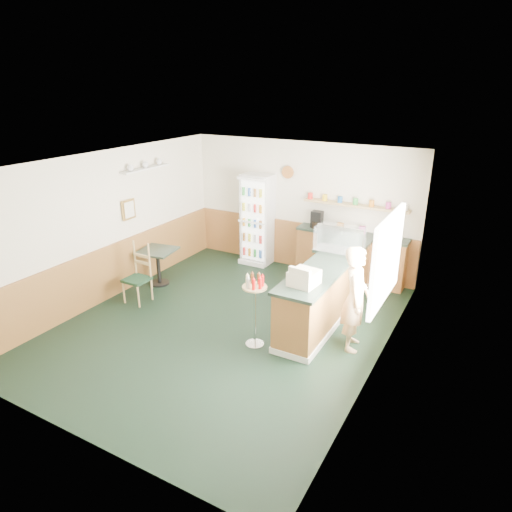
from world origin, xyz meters
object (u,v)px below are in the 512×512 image
Objects in this scene: display_case at (340,240)px; drinks_fridge at (257,220)px; shopkeeper at (355,299)px; cafe_table at (158,260)px; cafe_chair at (139,271)px; cash_register at (304,278)px; condiment_stand at (255,300)px.

drinks_fridge is at bearing 153.18° from display_case.
cafe_table is at bearing 69.81° from shopkeeper.
shopkeeper is 1.48× the size of cafe_chair.
cafe_chair is (-3.93, -0.33, -0.24)m from shopkeeper.
drinks_fridge is 4.96× the size of cash_register.
cafe_chair is (-0.96, -2.70, -0.41)m from drinks_fridge.
shopkeeper is 1.49m from condiment_stand.
shopkeeper is at bearing 29.62° from cash_register.
drinks_fridge is 1.71× the size of condiment_stand.
display_case is at bearing 96.43° from cash_register.
condiment_stand is at bearing -61.69° from drinks_fridge.
cash_register is 0.81m from condiment_stand.
cafe_chair is at bearing 172.50° from condiment_stand.
condiment_stand reaches higher than cafe_chair.
cash_register is at bearing -49.73° from drinks_fridge.
cafe_table is at bearing -165.92° from display_case.
shopkeeper reaches higher than display_case.
display_case is 3.65m from cafe_chair.
cafe_chair is at bearing -173.05° from cash_register.
display_case is 0.50× the size of shopkeeper.
condiment_stand is at bearing -20.69° from cafe_table.
drinks_fridge is at bearing 70.37° from cafe_chair.
cafe_table is at bearing 175.18° from cash_register.
cafe_chair reaches higher than cafe_table.
cash_register is (2.26, -2.67, 0.13)m from drinks_fridge.
drinks_fridge is 2.55m from display_case.
condiment_stand is at bearing -142.69° from cash_register.
cafe_table is at bearing 103.68° from cafe_chair.
display_case is 1.48m from shopkeeper.
drinks_fridge reaches higher than cafe_chair.
condiment_stand reaches higher than cafe_table.
display_case is 2.06m from condiment_stand.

